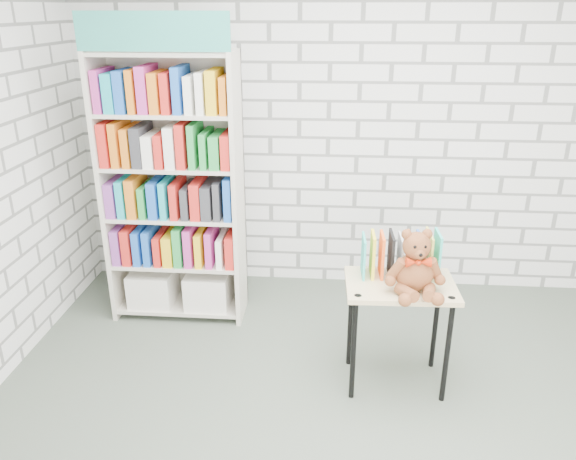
{
  "coord_description": "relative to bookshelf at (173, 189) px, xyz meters",
  "views": [
    {
      "loc": [
        -0.19,
        -2.44,
        2.23
      ],
      "look_at": [
        -0.47,
        0.95,
        0.87
      ],
      "focal_mm": 35.0,
      "sensor_mm": 36.0,
      "label": 1
    }
  ],
  "objects": [
    {
      "name": "ground",
      "position": [
        1.33,
        -1.36,
        -1.01
      ],
      "size": [
        4.5,
        4.5,
        0.0
      ],
      "primitive_type": "plane",
      "color": "#475044",
      "rests_on": "ground"
    },
    {
      "name": "room_shell",
      "position": [
        1.33,
        -1.36,
        0.78
      ],
      "size": [
        4.52,
        4.02,
        2.81
      ],
      "color": "silver",
      "rests_on": "ground"
    },
    {
      "name": "bookshelf",
      "position": [
        0.0,
        0.0,
        0.0
      ],
      "size": [
        0.98,
        0.38,
        2.21
      ],
      "color": "beige",
      "rests_on": "ground"
    },
    {
      "name": "display_table",
      "position": [
        1.57,
        -0.77,
        -0.4
      ],
      "size": [
        0.66,
        0.47,
        0.7
      ],
      "color": "tan",
      "rests_on": "ground"
    },
    {
      "name": "table_books",
      "position": [
        1.56,
        -0.66,
        -0.17
      ],
      "size": [
        0.46,
        0.21,
        0.27
      ],
      "color": "#2BBDAE",
      "rests_on": "display_table"
    },
    {
      "name": "teddy_bear",
      "position": [
        1.63,
        -0.87,
        -0.16
      ],
      "size": [
        0.35,
        0.33,
        0.38
      ],
      "color": "brown",
      "rests_on": "display_table"
    }
  ]
}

